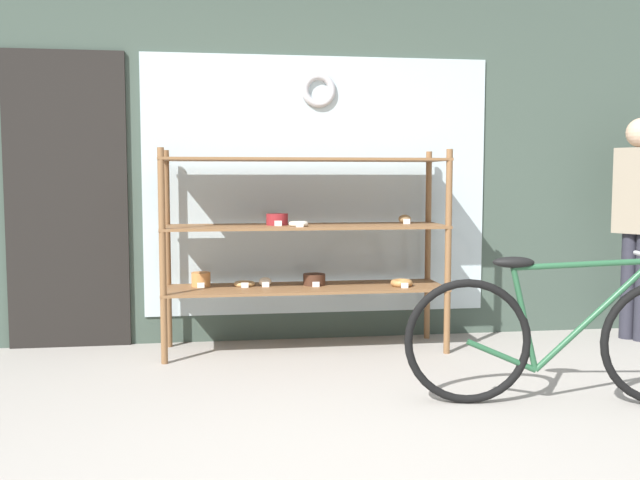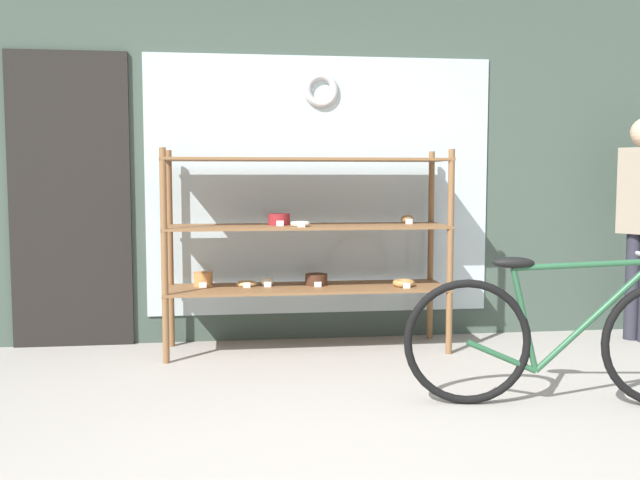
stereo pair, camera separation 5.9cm
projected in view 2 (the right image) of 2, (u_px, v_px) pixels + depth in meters
The scene contains 4 objects.
ground_plane at pixel (346, 462), 3.04m from camera, with size 30.00×30.00×0.00m, color gray.
storefront_facade at pixel (288, 142), 5.27m from camera, with size 6.32×0.13×3.01m.
display_case at pixel (305, 233), 4.96m from camera, with size 1.96×0.52×1.41m.
bicycle at pixel (565, 338), 3.77m from camera, with size 1.70×0.48×0.81m.
Camera 2 is at (-0.49, -2.91, 1.21)m, focal length 40.00 mm.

